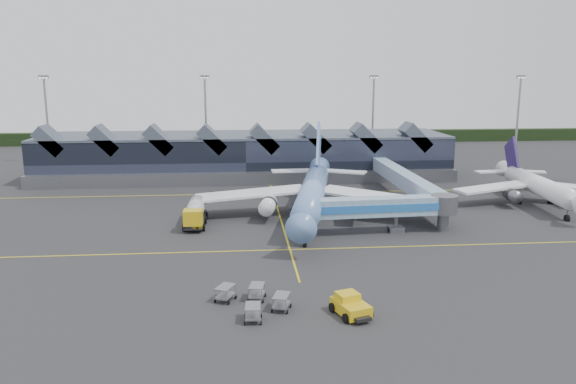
{
  "coord_description": "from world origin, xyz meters",
  "views": [
    {
      "loc": [
        -6.51,
        -78.5,
        22.61
      ],
      "look_at": [
        0.92,
        5.19,
        5.0
      ],
      "focal_mm": 35.0,
      "sensor_mm": 36.0,
      "label": 1
    }
  ],
  "objects": [
    {
      "name": "terminal",
      "position": [
        -5.07,
        47.35,
        4.88
      ],
      "size": [
        90.0,
        22.25,
        12.52
      ],
      "color": "black",
      "rests_on": "ground"
    },
    {
      "name": "regional_jet",
      "position": [
        46.0,
        14.88,
        3.52
      ],
      "size": [
        29.55,
        32.34,
        11.09
      ],
      "rotation": [
        0.0,
        0.0,
        -0.09
      ],
      "color": "white",
      "rests_on": "ground"
    },
    {
      "name": "taxi_stripes",
      "position": [
        0.0,
        10.0,
        0.01
      ],
      "size": [
        120.0,
        60.0,
        0.01
      ],
      "color": "yellow",
      "rests_on": "ground"
    },
    {
      "name": "fuel_truck",
      "position": [
        -13.27,
        5.9,
        2.09
      ],
      "size": [
        3.32,
        11.11,
        3.72
      ],
      "rotation": [
        0.0,
        0.0,
        -0.01
      ],
      "color": "black",
      "rests_on": "ground"
    },
    {
      "name": "jet_bridge",
      "position": [
        15.25,
        -1.02,
        3.75
      ],
      "size": [
        23.2,
        4.78,
        5.38
      ],
      "rotation": [
        0.0,
        0.0,
        0.06
      ],
      "color": "#7AB0CB",
      "rests_on": "ground"
    },
    {
      "name": "main_airliner",
      "position": [
        5.36,
        9.56,
        4.25
      ],
      "size": [
        38.41,
        44.77,
        14.45
      ],
      "rotation": [
        0.0,
        0.0,
        -0.19
      ],
      "color": "#6F9CE1",
      "rests_on": "ground"
    },
    {
      "name": "tree_line_far",
      "position": [
        0.0,
        110.0,
        2.0
      ],
      "size": [
        260.0,
        4.0,
        4.0
      ],
      "primitive_type": "cube",
      "color": "black",
      "rests_on": "ground"
    },
    {
      "name": "ground",
      "position": [
        0.0,
        0.0,
        0.0
      ],
      "size": [
        260.0,
        260.0,
        0.0
      ],
      "primitive_type": "plane",
      "color": "#262729",
      "rests_on": "ground"
    },
    {
      "name": "light_masts",
      "position": [
        21.0,
        62.8,
        12.49
      ],
      "size": [
        132.4,
        42.56,
        22.45
      ],
      "color": "gray",
      "rests_on": "ground"
    },
    {
      "name": "pushback_tug",
      "position": [
        3.92,
        -28.9,
        0.91
      ],
      "size": [
        3.91,
        5.0,
        2.02
      ],
      "rotation": [
        0.0,
        0.0,
        0.33
      ],
      "color": "gold",
      "rests_on": "ground"
    },
    {
      "name": "baggage_carts",
      "position": [
        -5.24,
        -26.35,
        0.88
      ],
      "size": [
        7.71,
        7.54,
        1.56
      ],
      "rotation": [
        0.0,
        0.0,
        -0.3
      ],
      "color": "gray",
      "rests_on": "ground"
    }
  ]
}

